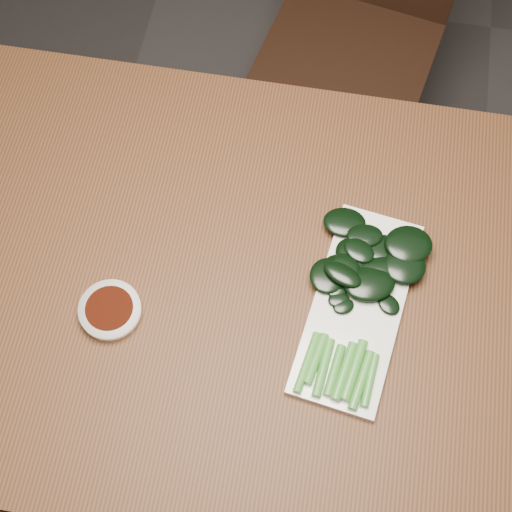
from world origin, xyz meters
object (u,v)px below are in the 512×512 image
Objects in this scene: serving_plate at (357,307)px; table at (254,299)px; sauce_bowl at (110,311)px; gai_lan at (363,282)px; chair_far at (358,20)px.

table is at bearing 174.92° from serving_plate.
serving_plate is at bearing 11.02° from sauce_bowl.
serving_plate is at bearing -93.73° from gai_lan.
serving_plate is (0.38, 0.07, -0.01)m from sauce_bowl.
table is 14.45× the size of sauce_bowl.
table is at bearing -86.26° from chair_far.
gai_lan is at bearing 86.27° from serving_plate.
sauce_bowl is at bearing -163.97° from gai_lan.
gai_lan is (0.00, 0.04, 0.02)m from serving_plate.
chair_far is at bearing 82.32° from table.
chair_far is 0.88m from serving_plate.
chair_far is (0.11, 0.83, -0.19)m from table.
sauce_bowl is 0.40m from gai_lan.
table is 0.20m from gai_lan.
gai_lan is at bearing -74.42° from chair_far.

